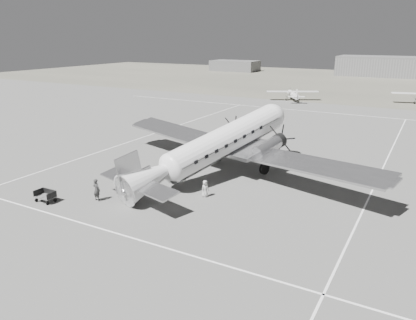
# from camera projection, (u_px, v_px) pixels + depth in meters

# --- Properties ---
(ground) EXTENTS (260.00, 260.00, 0.00)m
(ground) POSITION_uv_depth(u_px,v_px,m) (234.00, 179.00, 38.62)
(ground) COLOR #60605E
(ground) RESTS_ON ground
(taxi_line_near) EXTENTS (60.00, 0.15, 0.01)m
(taxi_line_near) POSITION_uv_depth(u_px,v_px,m) (142.00, 241.00, 26.93)
(taxi_line_near) COLOR white
(taxi_line_near) RESTS_ON ground
(taxi_line_right) EXTENTS (0.15, 80.00, 0.01)m
(taxi_line_right) POSITION_uv_depth(u_px,v_px,m) (366.00, 203.00, 33.01)
(taxi_line_right) COLOR white
(taxi_line_right) RESTS_ON ground
(taxi_line_left) EXTENTS (0.15, 60.00, 0.01)m
(taxi_line_left) POSITION_uv_depth(u_px,v_px,m) (147.00, 136.00, 55.37)
(taxi_line_left) COLOR white
(taxi_line_left) RESTS_ON ground
(taxi_line_horizon) EXTENTS (90.00, 0.15, 0.01)m
(taxi_line_horizon) POSITION_uv_depth(u_px,v_px,m) (331.00, 113.00, 72.01)
(taxi_line_horizon) COLOR white
(taxi_line_horizon) RESTS_ON ground
(grass_infield) EXTENTS (260.00, 90.00, 0.01)m
(grass_infield) POSITION_uv_depth(u_px,v_px,m) (376.00, 83.00, 117.92)
(grass_infield) COLOR #676456
(grass_infield) RESTS_ON ground
(hangar_main) EXTENTS (42.00, 14.00, 6.60)m
(hangar_main) POSITION_uv_depth(u_px,v_px,m) (403.00, 67.00, 135.48)
(hangar_main) COLOR slate
(hangar_main) RESTS_ON ground
(shed_secondary) EXTENTS (18.00, 10.00, 4.00)m
(shed_secondary) POSITION_uv_depth(u_px,v_px,m) (235.00, 66.00, 159.71)
(shed_secondary) COLOR #5A5A5A
(shed_secondary) RESTS_ON ground
(dc3_airliner) EXTENTS (36.55, 29.88, 6.04)m
(dc3_airliner) POSITION_uv_depth(u_px,v_px,m) (218.00, 146.00, 38.49)
(dc3_airliner) COLOR #B3B3B5
(dc3_airliner) RESTS_ON ground
(light_plane_left) EXTENTS (13.81, 12.97, 2.27)m
(light_plane_left) POSITION_uv_depth(u_px,v_px,m) (293.00, 95.00, 85.57)
(light_plane_left) COLOR white
(light_plane_left) RESTS_ON ground
(baggage_cart_near) EXTENTS (2.10, 1.88, 0.98)m
(baggage_cart_near) POSITION_uv_depth(u_px,v_px,m) (126.00, 187.00, 35.31)
(baggage_cart_near) COLOR #5A5A5A
(baggage_cart_near) RESTS_ON ground
(baggage_cart_far) EXTENTS (1.73, 1.22, 0.97)m
(baggage_cart_far) POSITION_uv_depth(u_px,v_px,m) (45.00, 196.00, 33.18)
(baggage_cart_far) COLOR #5A5A5A
(baggage_cart_far) RESTS_ON ground
(ground_crew) EXTENTS (0.72, 0.49, 1.90)m
(ground_crew) POSITION_uv_depth(u_px,v_px,m) (97.00, 190.00, 33.29)
(ground_crew) COLOR #2D2D2D
(ground_crew) RESTS_ON ground
(ramp_agent) EXTENTS (0.85, 0.92, 1.52)m
(ramp_agent) POSITION_uv_depth(u_px,v_px,m) (145.00, 178.00, 36.64)
(ramp_agent) COLOR silver
(ramp_agent) RESTS_ON ground
(passenger) EXTENTS (0.69, 0.84, 1.46)m
(passenger) POSITION_uv_depth(u_px,v_px,m) (205.00, 189.00, 34.16)
(passenger) COLOR silver
(passenger) RESTS_ON ground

